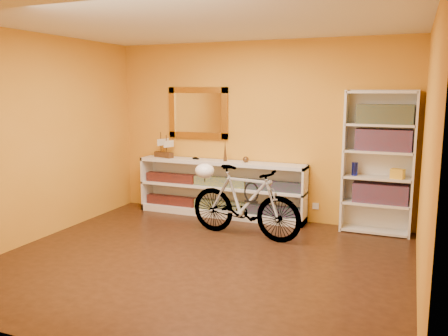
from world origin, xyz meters
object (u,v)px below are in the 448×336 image
at_px(bookcase, 378,163).
at_px(bicycle, 245,202).
at_px(console_unit, 221,189).
at_px(helmet, 205,171).

height_order(bookcase, bicycle, bookcase).
relative_size(console_unit, bicycle, 1.63).
bearing_deg(bookcase, helmet, -160.61).
relative_size(console_unit, bookcase, 1.37).
height_order(bicycle, helmet, bicycle).
bearing_deg(bicycle, bookcase, -54.41).
distance_m(console_unit, helmet, 0.84).
bearing_deg(console_unit, bicycle, -50.14).
xyz_separation_m(bookcase, bicycle, (-1.56, -0.84, -0.48)).
distance_m(console_unit, bicycle, 1.06).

